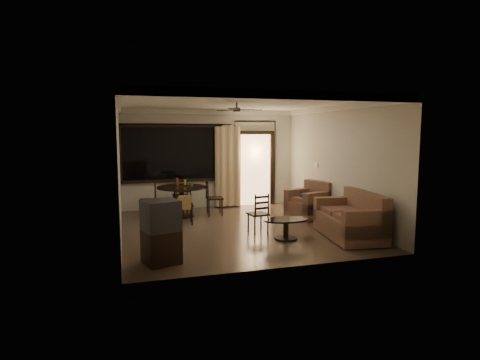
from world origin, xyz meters
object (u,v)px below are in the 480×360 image
object	(u,v)px
dining_table	(182,193)
side_chair	(258,221)
tv_cabinet	(161,232)
dining_chair_west	(149,207)
sofa	(352,220)
coffee_table	(286,226)
dining_chair_north	(181,201)
dining_chair_south	(184,211)
dining_chair_east	(214,204)
armchair	(310,203)

from	to	relation	value
dining_table	side_chair	bearing A→B (deg)	-58.53
tv_cabinet	dining_chair_west	bearing A→B (deg)	72.94
sofa	coffee_table	xyz separation A→B (m)	(-1.35, 0.28, -0.09)
dining_chair_north	sofa	xyz separation A→B (m)	(3.00, -3.72, 0.09)
tv_cabinet	dining_chair_south	bearing A→B (deg)	57.29
dining_chair_west	dining_chair_south	size ratio (longest dim) A/B	1.00
dining_chair_east	side_chair	xyz separation A→B (m)	(0.50, -2.10, -0.02)
dining_chair_south	dining_chair_north	distance (m)	1.51
dining_chair_south	tv_cabinet	size ratio (longest dim) A/B	0.90
dining_chair_west	coffee_table	distance (m)	3.83
dining_chair_west	side_chair	bearing A→B (deg)	48.61
tv_cabinet	side_chair	world-z (taller)	tv_cabinet
dining_chair_north	dining_chair_south	bearing A→B (deg)	89.60
coffee_table	armchair	bearing A→B (deg)	51.16
side_chair	tv_cabinet	bearing A→B (deg)	24.72
dining_chair_south	armchair	world-z (taller)	dining_chair_south
dining_chair_east	sofa	bearing A→B (deg)	-138.91
side_chair	sofa	bearing A→B (deg)	144.01
dining_table	sofa	distance (m)	4.34
dining_chair_east	sofa	size ratio (longest dim) A/B	0.52
dining_chair_north	dining_table	bearing A→B (deg)	89.21
tv_cabinet	coffee_table	xyz separation A→B (m)	(2.57, 0.82, -0.25)
dining_table	dining_chair_north	bearing A→B (deg)	84.66
dining_table	dining_chair_west	world-z (taller)	dining_table
dining_chair_north	sofa	world-z (taller)	dining_chair_north
dining_table	tv_cabinet	size ratio (longest dim) A/B	1.18
dining_chair_west	side_chair	size ratio (longest dim) A/B	1.09
dining_chair_west	coffee_table	world-z (taller)	dining_chair_west
sofa	side_chair	distance (m)	1.95
armchair	dining_chair_west	bearing A→B (deg)	147.16
dining_chair_west	tv_cabinet	distance (m)	3.68
dining_chair_south	tv_cabinet	distance (m)	2.87
side_chair	dining_chair_north	bearing A→B (deg)	-74.36
sofa	side_chair	size ratio (longest dim) A/B	2.10
dining_chair_south	armchair	bearing A→B (deg)	0.97
side_chair	dining_chair_south	bearing A→B (deg)	-51.80
dining_chair_west	coffee_table	bearing A→B (deg)	46.29
sofa	dining_chair_east	bearing A→B (deg)	134.02
dining_chair_west	tv_cabinet	xyz separation A→B (m)	(-0.02, -3.67, 0.25)
dining_table	sofa	world-z (taller)	dining_table
dining_chair_south	sofa	size ratio (longest dim) A/B	0.52
coffee_table	sofa	bearing A→B (deg)	-11.72
dining_table	coffee_table	xyz separation A→B (m)	(1.71, -2.79, -0.34)
armchair	side_chair	xyz separation A→B (m)	(-1.78, -1.12, -0.11)
side_chair	coffee_table	bearing A→B (deg)	113.17
sofa	armchair	xyz separation A→B (m)	(0.05, 2.01, 0.00)
dining_chair_north	sofa	distance (m)	4.78
dining_chair_east	coffee_table	bearing A→B (deg)	-157.56
side_chair	dining_chair_east	bearing A→B (deg)	-85.27
tv_cabinet	dining_chair_east	bearing A→B (deg)	47.76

